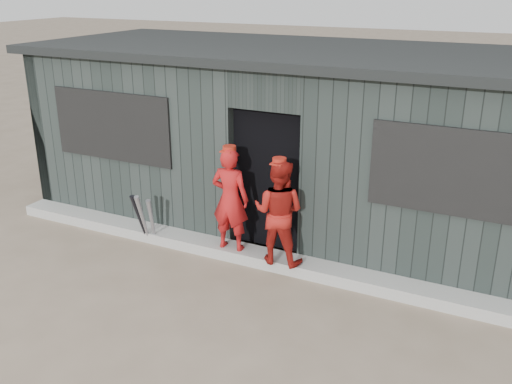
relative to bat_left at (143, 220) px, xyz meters
The scene contains 9 objects.
ground 2.29m from the bat_left, 43.72° to the right, with size 80.00×80.00×0.00m, color #766451.
curb 1.68m from the bat_left, ahead, with size 8.00×0.36×0.15m, color #9D9D98.
bat_left is the anchor object (origin of this frame).
bat_mid 0.13m from the bat_left, 35.12° to the left, with size 0.07×0.07×0.73m, color gray.
bat_right 0.07m from the bat_left, 165.45° to the left, with size 0.07×0.07×0.80m, color black.
player_red_left 1.36m from the bat_left, ahead, with size 0.51×0.33×1.39m, color red.
player_red_right 2.04m from the bat_left, ahead, with size 0.66×0.51×1.35m, color #9F1913.
player_grey_back 2.19m from the bat_left, 23.12° to the left, with size 0.66×0.43×1.35m, color #A8A8A8.
dugout 2.69m from the bat_left, 50.06° to the left, with size 8.30×3.30×2.62m.
Camera 1 is at (2.99, -4.28, 3.54)m, focal length 40.00 mm.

